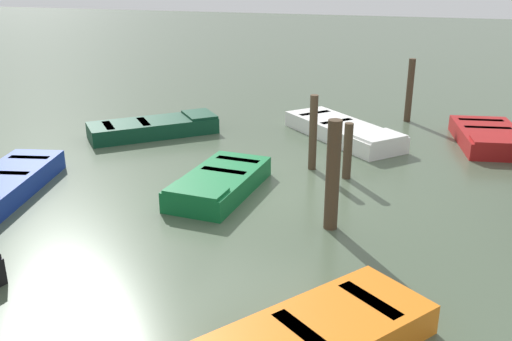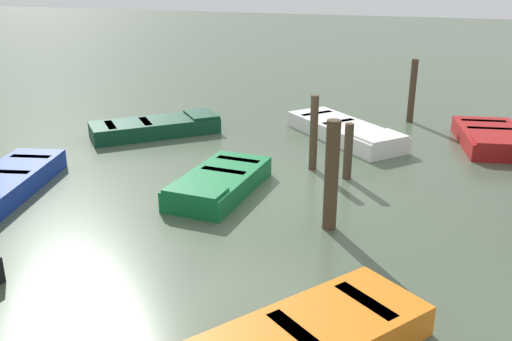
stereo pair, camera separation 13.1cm
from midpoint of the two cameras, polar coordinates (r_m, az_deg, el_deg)
ground_plane at (r=11.50m, az=-0.33°, el=-1.64°), size 80.00×80.00×0.00m
rowboat_dark_green at (r=15.15m, az=-10.48°, el=4.33°), size 2.99×3.25×0.46m
rowboat_green at (r=11.15m, az=-4.06°, el=-1.23°), size 2.71×1.43×0.46m
rowboat_white at (r=14.74m, az=8.55°, el=4.00°), size 3.36×3.42×0.46m
rowboat_red at (r=15.17m, az=22.24°, el=3.16°), size 2.85×1.83×0.46m
rowboat_blue at (r=12.01m, az=-24.63°, el=-1.51°), size 3.60×1.78×0.46m
mooring_piling_far_right at (r=16.64m, az=15.03°, el=7.81°), size 0.19×0.19×1.78m
mooring_piling_far_left at (r=11.90m, az=8.93°, el=1.95°), size 0.18×0.18×1.20m
mooring_piling_near_right at (r=12.28m, az=5.48°, el=3.81°), size 0.17×0.17×1.66m
mooring_piling_mid_left at (r=9.47m, az=7.36°, el=-0.52°), size 0.24×0.24×1.92m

